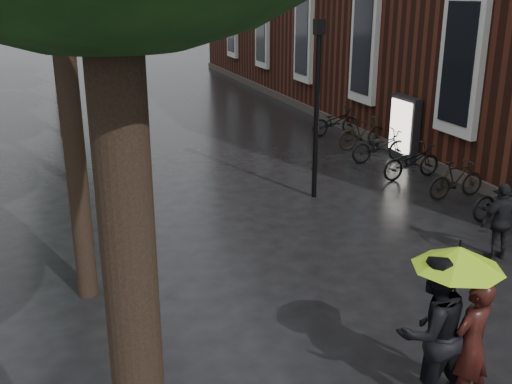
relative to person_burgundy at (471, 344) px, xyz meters
name	(u,v)px	position (x,y,z in m)	size (l,w,h in m)	color
person_burgundy	(471,344)	(0.00, 0.00, 0.00)	(0.60, 0.40, 1.65)	black
person_black	(431,331)	(-0.41, 0.21, 0.13)	(0.93, 0.72, 1.91)	black
lime_umbrella	(459,257)	(-0.16, 0.20, 1.04)	(1.06, 1.06, 1.56)	black
pedestrian_walking	(501,222)	(3.20, 3.28, -0.10)	(0.86, 0.36, 1.46)	black
parked_bicycles	(422,163)	(4.62, 7.92, -0.35)	(2.11, 12.71, 1.05)	black
ad_lightbox	(404,128)	(5.31, 9.95, 0.10)	(0.28, 1.23, 1.85)	black
lamp_post	(317,93)	(1.41, 7.61, 1.69)	(0.21, 0.21, 4.15)	black
cycle_sign	(73,91)	(-3.72, 15.43, 0.80)	(0.13, 0.45, 2.45)	#262628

